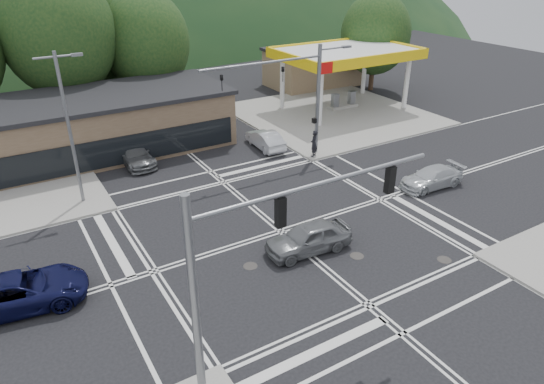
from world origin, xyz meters
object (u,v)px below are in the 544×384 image
car_grey_center (308,238)px  car_silver_east (432,178)px  car_queue_b (181,121)px  pedestrian (314,144)px  car_blue_west (19,291)px  car_queue_a (265,139)px  car_northbound (134,154)px

car_grey_center → car_silver_east: bearing=104.7°
car_silver_east → car_queue_b: size_ratio=0.90×
car_grey_center → pedestrian: 12.25m
car_blue_west → car_queue_a: 21.17m
car_grey_center → car_silver_east: size_ratio=1.02×
car_queue_a → car_blue_west: bearing=33.5°
car_grey_center → pedestrian: bearing=147.7°
car_queue_a → pedestrian: pedestrian is taller
car_silver_east → car_queue_a: size_ratio=1.05×
car_queue_a → car_queue_b: (-4.01, 7.15, 0.14)m
car_queue_a → pedestrian: bearing=122.6°
car_queue_a → car_queue_b: 8.20m
car_blue_west → car_queue_a: bearing=-51.9°
car_northbound → pedestrian: bearing=-29.0°
car_silver_east → pedestrian: bearing=-151.0°
car_silver_east → car_northbound: (-15.27, 13.57, 0.06)m
car_silver_east → car_queue_a: (-5.73, 11.39, 0.06)m
car_blue_west → pedestrian: (20.33, 7.00, 0.36)m
car_silver_east → car_northbound: bearing=-128.2°
car_silver_east → pedestrian: (-3.73, 7.80, 0.49)m
car_queue_b → car_northbound: size_ratio=1.02×
car_blue_west → car_grey_center: car_blue_west is taller
car_grey_center → car_northbound: car_grey_center is taller
car_blue_west → car_silver_east: (24.06, -0.80, -0.13)m
car_queue_a → car_queue_b: car_queue_b is taller
car_grey_center → car_northbound: (-4.22, 15.60, -0.07)m
car_queue_b → car_northbound: 7.43m
car_blue_west → car_northbound: size_ratio=1.16×
car_silver_east → car_queue_b: car_queue_b is taller
car_grey_center → car_queue_b: 20.60m
car_northbound → car_queue_b: bearing=39.5°
car_grey_center → car_queue_a: 14.43m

